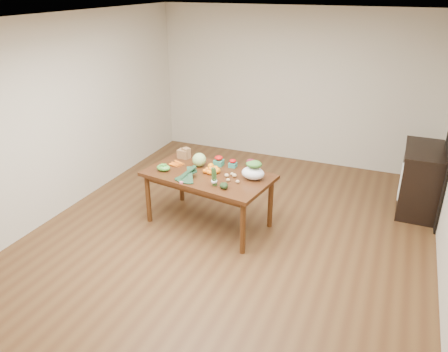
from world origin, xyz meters
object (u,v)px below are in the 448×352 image
at_px(mandarin_cluster, 210,170).
at_px(asparagus_bundle, 214,177).
at_px(paper_bag, 184,153).
at_px(cabinet, 420,180).
at_px(salad_bag, 253,171).
at_px(dining_table, 209,199).
at_px(kale_bunch, 186,175).
at_px(cabbage, 199,160).

bearing_deg(mandarin_cluster, asparagus_bundle, -58.70).
relative_size(paper_bag, asparagus_bundle, 0.85).
xyz_separation_m(cabinet, salad_bag, (-2.02, -1.48, 0.39)).
bearing_deg(cabinet, dining_table, -149.26).
relative_size(cabinet, mandarin_cluster, 5.67).
bearing_deg(cabinet, mandarin_cluster, -149.33).
bearing_deg(asparagus_bundle, mandarin_cluster, 130.31).
xyz_separation_m(dining_table, salad_bag, (0.59, 0.07, 0.49)).
bearing_deg(paper_bag, dining_table, -33.88).
bearing_deg(kale_bunch, mandarin_cluster, 66.31).
height_order(paper_bag, salad_bag, salad_bag).
bearing_deg(asparagus_bundle, kale_bunch, -172.91).
distance_m(cabbage, mandarin_cluster, 0.30).
height_order(cabinet, mandarin_cluster, cabinet).
bearing_deg(cabinet, kale_bunch, -146.50).
bearing_deg(cabbage, paper_bag, 151.38).
bearing_deg(mandarin_cluster, paper_bag, 148.59).
xyz_separation_m(cabbage, asparagus_bundle, (0.44, -0.49, 0.03)).
height_order(cabinet, kale_bunch, cabinet).
bearing_deg(kale_bunch, dining_table, 68.08).
distance_m(dining_table, kale_bunch, 0.57).
distance_m(cabinet, kale_bunch, 3.36).
xyz_separation_m(cabinet, cabbage, (-2.83, -1.36, 0.37)).
bearing_deg(cabinet, paper_bag, -159.57).
distance_m(cabinet, asparagus_bundle, 3.06).
height_order(mandarin_cluster, asparagus_bundle, asparagus_bundle).
bearing_deg(paper_bag, mandarin_cluster, -31.41).
height_order(asparagus_bundle, salad_bag, asparagus_bundle).
bearing_deg(mandarin_cluster, cabinet, 30.67).
relative_size(cabbage, asparagus_bundle, 0.75).
xyz_separation_m(paper_bag, mandarin_cluster, (0.58, -0.35, -0.03)).
bearing_deg(dining_table, kale_bunch, -111.92).
height_order(cabbage, asparagus_bundle, asparagus_bundle).
distance_m(cabinet, salad_bag, 2.53).
bearing_deg(asparagus_bundle, paper_bag, 147.90).
bearing_deg(salad_bag, kale_bunch, -154.67).
relative_size(cabbage, mandarin_cluster, 1.04).
height_order(mandarin_cluster, salad_bag, salad_bag).
relative_size(cabinet, paper_bag, 4.81).
bearing_deg(dining_table, cabinet, 39.74).
distance_m(cabbage, asparagus_bundle, 0.66).
relative_size(mandarin_cluster, kale_bunch, 0.45).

